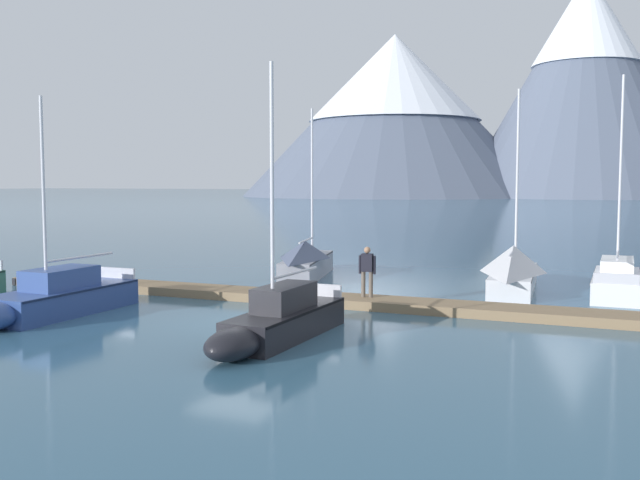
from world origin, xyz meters
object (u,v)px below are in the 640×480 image
Objects in this scene: sailboat_outer_slip at (617,279)px; sailboat_mid_dock_starboard at (278,320)px; sailboat_second_berth at (54,298)px; sailboat_far_berth at (514,268)px; sailboat_mid_dock_port at (308,259)px; person_on_dock at (367,269)px.

sailboat_mid_dock_starboard is at bearing -122.73° from sailboat_outer_slip.
sailboat_outer_slip reaches higher than sailboat_second_berth.
sailboat_second_berth is 16.53m from sailboat_far_berth.
sailboat_mid_dock_starboard is at bearing -69.01° from sailboat_mid_dock_port.
sailboat_mid_dock_starboard is 12.27m from sailboat_far_berth.
sailboat_mid_dock_starboard is 14.64m from sailboat_outer_slip.
sailboat_far_berth reaches higher than sailboat_mid_dock_port.
sailboat_far_berth is (8.84, -0.41, 0.06)m from sailboat_mid_dock_port.
person_on_dock is (8.25, 5.61, 0.69)m from sailboat_second_berth.
person_on_dock is at bearing -50.57° from sailboat_mid_dock_port.
sailboat_mid_dock_port reaches higher than person_on_dock.
sailboat_far_berth reaches higher than person_on_dock.
sailboat_mid_dock_starboard reaches higher than person_on_dock.
sailboat_mid_dock_port is at bearing 177.36° from sailboat_far_berth.
sailboat_mid_dock_starboard is at bearing -2.56° from sailboat_second_berth.
sailboat_second_berth is at bearing -106.30° from sailboat_mid_dock_port.
sailboat_far_berth is (4.28, 11.49, 0.30)m from sailboat_mid_dock_starboard.
sailboat_far_berth is at bearing 69.58° from sailboat_mid_dock_starboard.
sailboat_second_berth is 19.86m from sailboat_outer_slip.
sailboat_second_berth is at bearing -142.97° from sailboat_outer_slip.
sailboat_mid_dock_starboard is (4.56, -11.90, -0.24)m from sailboat_mid_dock_port.
person_on_dock is at bearing 34.21° from sailboat_second_berth.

